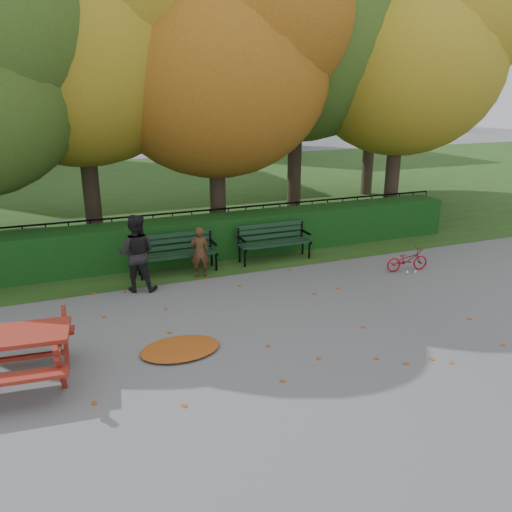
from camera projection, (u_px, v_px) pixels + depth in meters
name	position (u px, v px, depth m)	size (l,w,h in m)	color
ground	(301.00, 329.00, 8.65)	(90.00, 90.00, 0.00)	slate
grass_strip	(151.00, 190.00, 20.99)	(90.00, 90.00, 0.00)	#203414
building_right	(223.00, 61.00, 34.31)	(9.00, 6.00, 12.00)	tan
hedge	(220.00, 236.00, 12.46)	(13.00, 0.90, 1.00)	black
iron_fence	(211.00, 227.00, 13.15)	(14.00, 0.04, 1.02)	black
tree_b	(91.00, 28.00, 12.05)	(6.72, 6.40, 8.79)	black
tree_c	(230.00, 55.00, 12.70)	(6.30, 6.00, 8.00)	black
tree_d	(314.00, 18.00, 14.54)	(7.14, 6.80, 9.58)	black
tree_e	(417.00, 50.00, 14.47)	(6.09, 5.80, 8.16)	black
tree_g	(387.00, 52.00, 18.54)	(6.30, 6.00, 8.55)	black
bench_left	(176.00, 250.00, 11.29)	(1.80, 0.57, 0.88)	black
bench_right	(273.00, 239.00, 12.14)	(1.80, 0.57, 0.88)	black
leaf_pile	(180.00, 349.00, 7.91)	(1.27, 0.88, 0.09)	maroon
leaf_scatter	(293.00, 322.00, 8.91)	(9.00, 5.70, 0.01)	maroon
child	(200.00, 252.00, 10.97)	(0.42, 0.27, 1.14)	#442815
adult	(136.00, 253.00, 10.14)	(0.78, 0.61, 1.61)	black
bicycle	(407.00, 260.00, 11.42)	(0.35, 1.01, 0.53)	maroon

